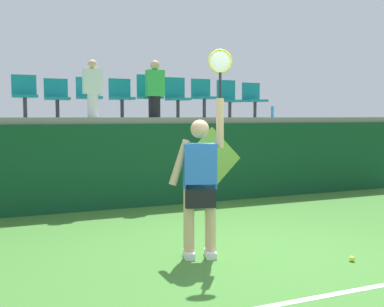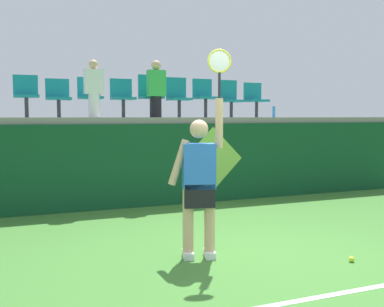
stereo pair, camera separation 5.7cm
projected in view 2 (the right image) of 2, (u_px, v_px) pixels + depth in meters
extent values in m
plane|color=#3D752D|center=(255.00, 255.00, 5.54)|extent=(40.00, 40.00, 0.00)
cube|color=#0F4223|center=(163.00, 164.00, 8.70)|extent=(11.27, 0.20, 1.55)
cube|color=gray|center=(144.00, 120.00, 9.83)|extent=(11.27, 2.69, 0.12)
cube|color=white|center=(328.00, 296.00, 4.29)|extent=(10.14, 0.08, 0.01)
cube|color=white|center=(188.00, 254.00, 5.45)|extent=(0.19, 0.28, 0.08)
cube|color=white|center=(210.00, 254.00, 5.48)|extent=(0.19, 0.28, 0.08)
cylinder|color=#DBAD84|center=(188.00, 223.00, 5.42)|extent=(0.13, 0.13, 0.84)
cylinder|color=#DBAD84|center=(210.00, 223.00, 5.45)|extent=(0.13, 0.13, 0.84)
cube|color=black|center=(199.00, 195.00, 5.41)|extent=(0.41, 0.31, 0.28)
cube|color=blue|center=(199.00, 166.00, 5.38)|extent=(0.42, 0.31, 0.53)
sphere|color=#DBAD84|center=(199.00, 129.00, 5.35)|extent=(0.22, 0.22, 0.22)
cylinder|color=#DBAD84|center=(179.00, 162.00, 5.35)|extent=(0.27, 0.16, 0.55)
cylinder|color=#DBAD84|center=(219.00, 123.00, 5.37)|extent=(0.09, 0.09, 0.58)
cylinder|color=black|center=(219.00, 85.00, 5.34)|extent=(0.03, 0.03, 0.30)
torus|color=gold|center=(220.00, 61.00, 5.31)|extent=(0.28, 0.10, 0.28)
ellipsoid|color=silver|center=(220.00, 61.00, 5.31)|extent=(0.24, 0.08, 0.24)
sphere|color=#D1E533|center=(352.00, 259.00, 5.29)|extent=(0.07, 0.07, 0.07)
cylinder|color=#338CE5|center=(274.00, 112.00, 9.73)|extent=(0.06, 0.06, 0.23)
cylinder|color=#38383D|center=(27.00, 108.00, 8.35)|extent=(0.07, 0.07, 0.36)
cube|color=#147F89|center=(26.00, 96.00, 8.33)|extent=(0.44, 0.42, 0.05)
cube|color=#147F89|center=(26.00, 85.00, 8.49)|extent=(0.44, 0.04, 0.38)
cylinder|color=#38383D|center=(59.00, 109.00, 8.56)|extent=(0.07, 0.07, 0.32)
cube|color=#147F89|center=(59.00, 99.00, 8.55)|extent=(0.44, 0.42, 0.05)
cube|color=#147F89|center=(57.00, 88.00, 8.71)|extent=(0.44, 0.04, 0.36)
cylinder|color=#38383D|center=(91.00, 108.00, 8.79)|extent=(0.07, 0.07, 0.35)
cube|color=#147F89|center=(91.00, 98.00, 8.77)|extent=(0.44, 0.42, 0.05)
cube|color=#147F89|center=(89.00, 87.00, 8.93)|extent=(0.44, 0.04, 0.38)
cylinder|color=#38383D|center=(123.00, 109.00, 9.03)|extent=(0.07, 0.07, 0.34)
cube|color=#147F89|center=(123.00, 99.00, 9.01)|extent=(0.44, 0.42, 0.05)
cube|color=#147F89|center=(121.00, 88.00, 9.17)|extent=(0.44, 0.04, 0.38)
cylinder|color=#38383D|center=(151.00, 108.00, 9.24)|extent=(0.07, 0.07, 0.37)
cube|color=#147F89|center=(151.00, 98.00, 9.23)|extent=(0.44, 0.42, 0.05)
cube|color=#147F89|center=(149.00, 86.00, 9.38)|extent=(0.44, 0.04, 0.45)
cylinder|color=#38383D|center=(179.00, 109.00, 9.47)|extent=(0.07, 0.07, 0.35)
cube|color=#147F89|center=(179.00, 99.00, 9.46)|extent=(0.44, 0.42, 0.05)
cube|color=#147F89|center=(176.00, 88.00, 9.61)|extent=(0.44, 0.04, 0.44)
cylinder|color=#38383D|center=(206.00, 108.00, 9.70)|extent=(0.07, 0.07, 0.38)
cube|color=#147F89|center=(206.00, 98.00, 9.68)|extent=(0.44, 0.42, 0.05)
cube|color=#147F89|center=(202.00, 88.00, 9.84)|extent=(0.44, 0.04, 0.39)
cylinder|color=#38383D|center=(231.00, 110.00, 9.93)|extent=(0.07, 0.07, 0.33)
cube|color=#147F89|center=(231.00, 101.00, 9.91)|extent=(0.44, 0.42, 0.05)
cube|color=#147F89|center=(227.00, 90.00, 10.07)|extent=(0.44, 0.04, 0.44)
cylinder|color=#38383D|center=(257.00, 110.00, 10.16)|extent=(0.07, 0.07, 0.34)
cube|color=#147F89|center=(257.00, 101.00, 10.15)|extent=(0.44, 0.42, 0.05)
cube|color=#147F89|center=(252.00, 91.00, 10.31)|extent=(0.44, 0.04, 0.39)
cylinder|color=white|center=(94.00, 106.00, 8.46)|extent=(0.20, 0.20, 0.43)
cube|color=white|center=(94.00, 82.00, 8.42)|extent=(0.34, 0.20, 0.45)
sphere|color=#DBAD84|center=(93.00, 65.00, 8.40)|extent=(0.18, 0.18, 0.18)
cylinder|color=black|center=(156.00, 107.00, 8.94)|extent=(0.20, 0.20, 0.41)
cube|color=green|center=(156.00, 83.00, 8.90)|extent=(0.34, 0.20, 0.51)
sphere|color=#DBAD84|center=(156.00, 65.00, 8.87)|extent=(0.19, 0.19, 0.19)
cube|color=#0F4223|center=(213.00, 202.00, 9.04)|extent=(0.90, 0.01, 0.00)
plane|color=#8CC64C|center=(213.00, 159.00, 8.97)|extent=(1.27, 0.00, 1.27)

